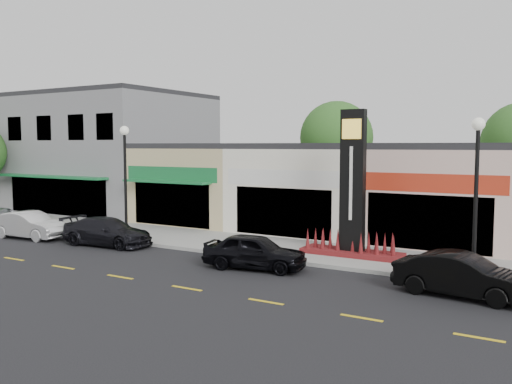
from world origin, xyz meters
TOP-DOWN VIEW (x-y plane):
  - ground at (0.00, 0.00)m, footprint 120.00×120.00m
  - sidewalk at (0.00, 4.35)m, footprint 52.00×4.30m
  - curb at (0.00, 2.10)m, footprint 52.00×0.20m
  - building_grey_2story at (-18.00, 11.48)m, footprint 12.00×10.95m
  - shop_beige at (-8.50, 11.46)m, footprint 7.00×10.85m
  - shop_cream at (-1.50, 11.47)m, footprint 7.00×10.01m
  - shop_pink_w at (5.50, 11.47)m, footprint 7.00×10.01m
  - tree_rear_west at (-4.00, 19.50)m, footprint 5.20×5.20m
  - lamp_west_near at (-8.00, 2.50)m, footprint 0.44×0.44m
  - lamp_east_near at (8.00, 2.50)m, footprint 0.44×0.44m
  - pylon_sign at (3.00, 4.20)m, footprint 4.20×1.30m
  - car_white_van at (-12.73, 0.55)m, footprint 1.77×4.23m
  - car_dark_sedan at (-7.94, 1.18)m, footprint 2.24×4.66m
  - car_black_sedan at (0.49, 0.56)m, footprint 2.21×4.17m
  - car_black_conv at (7.97, 0.56)m, footprint 1.94×4.27m

SIDE VIEW (x-z plane):
  - ground at x=0.00m, z-range 0.00..0.00m
  - sidewalk at x=0.00m, z-range 0.00..0.15m
  - curb at x=0.00m, z-range 0.00..0.15m
  - car_dark_sedan at x=-7.94m, z-range 0.00..1.31m
  - car_black_sedan at x=0.49m, z-range 0.00..1.35m
  - car_black_conv at x=7.97m, z-range 0.00..1.36m
  - car_white_van at x=-12.73m, z-range 0.00..1.36m
  - pylon_sign at x=3.00m, z-range -0.73..5.27m
  - shop_cream at x=-1.50m, z-range 0.00..4.80m
  - shop_pink_w at x=5.50m, z-range 0.00..4.80m
  - shop_beige at x=-8.50m, z-range 0.00..4.80m
  - lamp_west_near at x=-8.00m, z-range 0.74..6.21m
  - lamp_east_near at x=8.00m, z-range 0.74..6.21m
  - building_grey_2story at x=-18.00m, z-range -0.01..8.29m
  - tree_rear_west at x=-4.00m, z-range 1.30..9.13m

